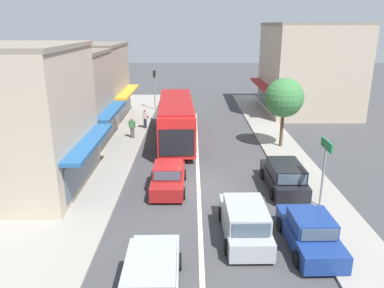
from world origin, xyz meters
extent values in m
plane|color=#3F3F42|center=(0.00, 0.00, 0.00)|extent=(140.00, 140.00, 0.00)
cube|color=silver|center=(0.00, 4.00, 0.00)|extent=(0.20, 28.00, 0.01)
cube|color=gray|center=(-6.80, 6.00, 0.07)|extent=(5.20, 44.00, 0.14)
cube|color=gray|center=(6.20, 6.00, 0.06)|extent=(2.80, 44.00, 0.12)
cube|color=#B2A38E|center=(-10.20, -0.12, 3.78)|extent=(7.70, 7.64, 7.57)
cube|color=#23568E|center=(-5.90, -0.12, 2.70)|extent=(1.10, 7.03, 0.20)
cube|color=#425160|center=(-6.32, -0.12, 1.40)|extent=(0.06, 6.11, 1.80)
cube|color=gray|center=(-10.20, 7.44, 3.35)|extent=(6.91, 7.02, 6.71)
cube|color=#23568E|center=(-6.30, 7.44, 2.70)|extent=(1.10, 6.46, 0.20)
cube|color=#425160|center=(-6.72, 7.44, 1.40)|extent=(0.06, 5.61, 1.80)
cube|color=#6E6358|center=(-10.20, 7.44, 6.83)|extent=(7.07, 7.02, 0.24)
cube|color=gray|center=(-10.20, 15.44, 3.42)|extent=(6.72, 8.21, 6.83)
cube|color=gold|center=(-6.39, 15.44, 2.70)|extent=(1.10, 7.55, 0.20)
cube|color=#425160|center=(-6.81, 15.44, 1.40)|extent=(0.06, 6.57, 1.80)
cube|color=#6E6358|center=(-10.20, 15.44, 6.95)|extent=(6.88, 8.21, 0.24)
cube|color=#B2A38E|center=(11.50, 19.36, 4.31)|extent=(8.28, 10.50, 8.63)
cube|color=maroon|center=(6.91, 19.36, 2.70)|extent=(1.10, 9.66, 0.20)
cube|color=#425160|center=(7.33, 19.36, 1.40)|extent=(0.06, 8.40, 1.80)
cube|color=gray|center=(11.50, 19.36, 8.75)|extent=(8.44, 10.50, 0.24)
cube|color=red|center=(-1.59, 8.77, 1.76)|extent=(3.02, 10.91, 2.70)
cube|color=#425160|center=(-1.59, 8.77, 2.16)|extent=(3.04, 10.48, 0.90)
cube|color=black|center=(-1.33, 3.34, 1.56)|extent=(2.25, 0.17, 1.76)
cube|color=maroon|center=(-1.59, 8.77, 3.17)|extent=(2.85, 10.04, 0.12)
cylinder|color=black|center=(-3.00, 12.05, 0.48)|extent=(0.31, 0.97, 0.96)
cylinder|color=black|center=(-0.51, 12.17, 0.48)|extent=(0.31, 0.97, 0.96)
cylinder|color=black|center=(-2.70, 5.74, 0.48)|extent=(0.31, 0.97, 0.96)
cylinder|color=black|center=(-0.20, 5.86, 0.48)|extent=(0.31, 0.97, 0.96)
cube|color=maroon|center=(-1.67, -0.15, 0.51)|extent=(1.72, 4.20, 0.72)
cube|color=maroon|center=(-1.67, -0.25, 1.17)|extent=(1.56, 1.80, 0.60)
cube|color=#425160|center=(-1.67, 0.67, 1.17)|extent=(1.44, 0.06, 0.51)
cube|color=#425160|center=(-1.67, -1.17, 1.17)|extent=(1.40, 0.06, 0.48)
cylinder|color=black|center=(-2.53, 1.11, 0.31)|extent=(0.18, 0.62, 0.62)
cylinder|color=black|center=(-0.81, 1.11, 0.31)|extent=(0.18, 0.62, 0.62)
cylinder|color=black|center=(-2.53, -1.41, 0.31)|extent=(0.18, 0.62, 0.62)
cylinder|color=black|center=(-0.81, -1.41, 0.31)|extent=(0.18, 0.62, 0.62)
cube|color=#9EA3A8|center=(1.87, -4.99, 0.52)|extent=(1.83, 4.53, 0.76)
cube|color=#9EA3A8|center=(1.88, -5.34, 1.24)|extent=(1.68, 2.63, 0.68)
cube|color=#425160|center=(1.86, -4.02, 1.24)|extent=(1.51, 0.08, 0.58)
cube|color=#425160|center=(1.90, -6.66, 1.24)|extent=(1.48, 0.08, 0.54)
cylinder|color=black|center=(0.97, -3.65, 0.31)|extent=(0.19, 0.62, 0.62)
cylinder|color=black|center=(2.73, -3.62, 0.31)|extent=(0.19, 0.62, 0.62)
cylinder|color=black|center=(1.01, -6.35, 0.31)|extent=(0.19, 0.62, 0.62)
cylinder|color=black|center=(2.77, -6.32, 0.31)|extent=(0.19, 0.62, 0.62)
cube|color=#9EA3A8|center=(-1.70, -8.68, 0.52)|extent=(1.86, 4.54, 0.76)
cube|color=#9EA3A8|center=(-1.69, -9.03, 1.24)|extent=(1.70, 2.63, 0.68)
cube|color=#425160|center=(-1.72, -7.71, 1.24)|extent=(1.51, 0.09, 0.58)
cylinder|color=black|center=(-2.61, -7.35, 0.31)|extent=(0.19, 0.62, 0.62)
cylinder|color=black|center=(-0.85, -7.31, 0.31)|extent=(0.19, 0.62, 0.62)
cube|color=navy|center=(4.41, -5.86, 0.51)|extent=(1.83, 4.25, 0.72)
cube|color=navy|center=(4.42, -5.96, 1.17)|extent=(1.61, 1.84, 0.60)
cube|color=#425160|center=(4.39, -5.04, 1.17)|extent=(1.44, 0.10, 0.51)
cube|color=#425160|center=(4.44, -6.88, 1.17)|extent=(1.41, 0.10, 0.48)
cylinder|color=black|center=(3.52, -4.62, 0.31)|extent=(0.20, 0.62, 0.62)
cylinder|color=black|center=(5.24, -4.57, 0.31)|extent=(0.20, 0.62, 0.62)
cylinder|color=black|center=(3.59, -7.14, 0.31)|extent=(0.20, 0.62, 0.62)
cylinder|color=black|center=(5.31, -7.09, 0.31)|extent=(0.20, 0.62, 0.62)
cube|color=black|center=(4.69, -0.11, 0.52)|extent=(1.80, 4.52, 0.76)
cube|color=black|center=(4.69, -0.46, 1.24)|extent=(1.66, 2.62, 0.68)
cube|color=#425160|center=(4.68, 0.86, 1.24)|extent=(1.51, 0.07, 0.58)
cube|color=#425160|center=(4.71, -1.78, 1.24)|extent=(1.48, 0.07, 0.54)
cylinder|color=black|center=(3.80, 1.23, 0.31)|extent=(0.19, 0.62, 0.62)
cylinder|color=black|center=(5.56, 1.25, 0.31)|extent=(0.19, 0.62, 0.62)
cylinder|color=black|center=(3.82, -1.47, 0.31)|extent=(0.19, 0.62, 0.62)
cylinder|color=black|center=(5.58, -1.45, 0.31)|extent=(0.19, 0.62, 0.62)
cylinder|color=gray|center=(-4.26, 19.47, 2.10)|extent=(0.12, 0.12, 4.20)
cube|color=black|center=(-4.26, 19.47, 3.85)|extent=(0.24, 0.24, 0.68)
sphere|color=black|center=(-4.12, 19.47, 4.08)|extent=(0.13, 0.13, 0.13)
sphere|color=black|center=(-4.12, 19.47, 3.86)|extent=(0.13, 0.13, 0.13)
sphere|color=green|center=(-4.12, 19.47, 3.64)|extent=(0.13, 0.13, 0.13)
cylinder|color=gray|center=(5.99, -2.43, 1.80)|extent=(0.10, 0.10, 3.60)
cube|color=#19753D|center=(5.99, -2.45, 3.30)|extent=(0.08, 1.40, 0.44)
cube|color=white|center=(6.04, -2.45, 3.30)|extent=(0.01, 1.10, 0.10)
cylinder|color=brown|center=(6.19, 7.11, 1.38)|extent=(0.24, 0.24, 2.75)
cylinder|color=brown|center=(6.19, 7.46, 3.20)|extent=(0.10, 0.77, 0.96)
cylinder|color=brown|center=(6.56, 7.11, 3.18)|extent=(0.81, 0.10, 0.93)
cylinder|color=brown|center=(6.19, 6.68, 3.32)|extent=(0.10, 0.94, 1.19)
cylinder|color=brown|center=(5.77, 7.11, 3.07)|extent=(0.91, 0.10, 0.71)
sphere|color=#38753D|center=(6.19, 7.11, 3.73)|extent=(2.79, 2.79, 2.79)
cylinder|color=#232838|center=(-4.46, 11.92, 0.56)|extent=(0.14, 0.14, 0.84)
cylinder|color=#232838|center=(-4.35, 12.07, 0.56)|extent=(0.14, 0.14, 0.84)
cube|color=beige|center=(-4.41, 11.99, 1.26)|extent=(0.39, 0.42, 0.56)
sphere|color=brown|center=(-4.41, 11.99, 1.66)|extent=(0.22, 0.22, 0.22)
cylinder|color=beige|center=(-4.54, 11.80, 1.26)|extent=(0.09, 0.09, 0.54)
cylinder|color=beige|center=(-4.27, 12.19, 1.26)|extent=(0.09, 0.09, 0.54)
cube|color=maroon|center=(-4.24, 12.26, 1.08)|extent=(0.25, 0.22, 0.22)
cylinder|color=#4C4742|center=(-5.15, 9.12, 0.56)|extent=(0.14, 0.14, 0.84)
cylinder|color=#4C4742|center=(-4.98, 9.08, 0.56)|extent=(0.14, 0.14, 0.84)
cube|color=#478951|center=(-5.06, 9.10, 1.26)|extent=(0.41, 0.31, 0.56)
sphere|color=#9E7051|center=(-5.06, 9.10, 1.66)|extent=(0.22, 0.22, 0.22)
cylinder|color=#478951|center=(-5.30, 9.16, 1.26)|extent=(0.09, 0.09, 0.54)
cylinder|color=#478951|center=(-4.83, 9.04, 1.26)|extent=(0.09, 0.09, 0.54)
camera|label=1|loc=(-0.37, -19.22, 8.74)|focal=35.00mm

